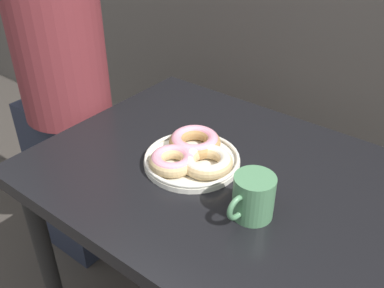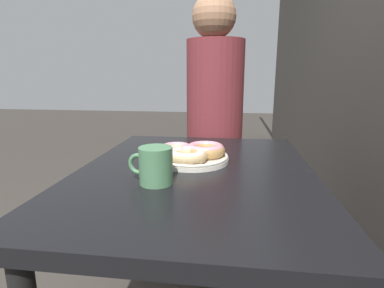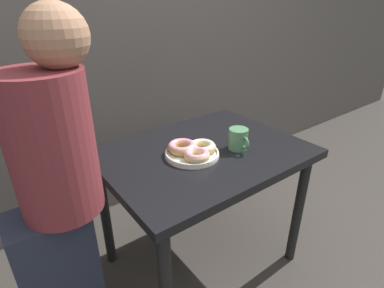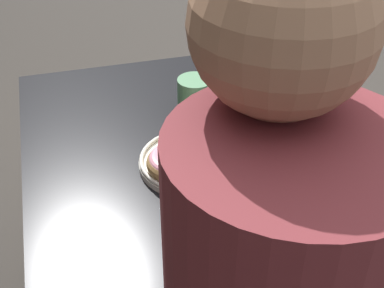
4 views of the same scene
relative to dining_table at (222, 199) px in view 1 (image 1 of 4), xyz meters
name	(u,v)px [view 1 (image 1 of 4)]	position (x,y,z in m)	size (l,w,h in m)	color
dining_table	(222,199)	(0.00, 0.00, 0.00)	(0.94, 0.72, 0.70)	black
donut_plate	(193,155)	(-0.08, -0.02, 0.12)	(0.26, 0.27, 0.06)	silver
coffee_mug	(253,197)	(0.14, -0.09, 0.14)	(0.09, 0.13, 0.10)	#4C7F56
person_figure	(64,99)	(-0.66, 0.02, 0.07)	(0.39, 0.28, 1.34)	#232838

